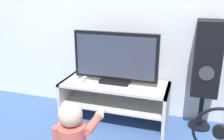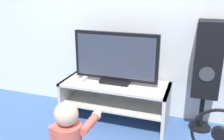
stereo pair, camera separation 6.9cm
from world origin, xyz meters
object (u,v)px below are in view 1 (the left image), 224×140
object	(u,v)px
television	(115,59)
speaker_tower	(207,61)
floor_fan	(219,140)
remote_primary	(147,93)
game_console	(83,79)

from	to	relation	value
television	speaker_tower	size ratio (longest dim) A/B	0.81
floor_fan	speaker_tower	bearing A→B (deg)	101.80
remote_primary	floor_fan	distance (m)	0.80
television	game_console	xyz separation A→B (m)	(-0.37, -0.08, -0.27)
game_console	remote_primary	world-z (taller)	game_console
speaker_tower	floor_fan	xyz separation A→B (m)	(0.13, -0.64, -0.54)
game_console	remote_primary	distance (m)	0.80
television	remote_primary	world-z (taller)	television
game_console	speaker_tower	distance (m)	1.40
remote_primary	speaker_tower	world-z (taller)	speaker_tower
game_console	speaker_tower	xyz separation A→B (m)	(1.35, 0.19, 0.30)
remote_primary	floor_fan	size ratio (longest dim) A/B	0.23
television	floor_fan	bearing A→B (deg)	-25.31
television	floor_fan	distance (m)	1.33
game_console	speaker_tower	size ratio (longest dim) A/B	0.14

